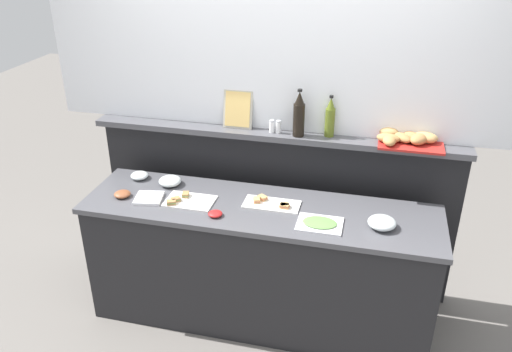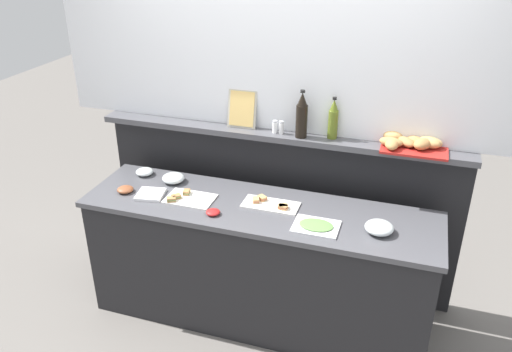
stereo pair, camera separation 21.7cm
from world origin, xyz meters
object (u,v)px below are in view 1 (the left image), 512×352
Objects in this scene: cold_cuts_platter at (320,223)px; bread_basket at (408,138)px; condiment_bowl_teal at (215,214)px; wine_bottle_dark at (299,115)px; pepper_shaker at (278,127)px; glass_bowl_medium at (170,181)px; glass_bowl_small at (140,176)px; glass_bowl_large at (382,223)px; sandwich_platter_front at (272,204)px; sandwich_platter_side at (187,201)px; salt_shaker at (272,126)px; napkin_stack at (149,198)px; condiment_bowl_red at (122,194)px; framed_picture at (238,109)px; olive_oil_bottle at (330,118)px.

cold_cuts_platter is 0.80m from bread_basket.
condiment_bowl_teal is 1.30m from bread_basket.
pepper_shaker is (-0.14, 0.02, -0.10)m from wine_bottle_dark.
cold_cuts_platter is at bearing -14.27° from glass_bowl_medium.
glass_bowl_large is at bearing -8.57° from glass_bowl_small.
sandwich_platter_side is at bearing -170.75° from sandwich_platter_front.
wine_bottle_dark is at bearing -4.78° from salt_shaker.
napkin_stack is (-0.06, -0.22, -0.02)m from glass_bowl_medium.
condiment_bowl_teal is (0.23, -0.12, 0.01)m from sandwich_platter_side.
wine_bottle_dark reaches higher than glass_bowl_large.
glass_bowl_medium reaches higher than sandwich_platter_front.
glass_bowl_large is 0.40× the size of bread_basket.
glass_bowl_large is at bearing -103.48° from bread_basket.
bread_basket reaches higher than sandwich_platter_side.
salt_shaker reaches higher than condiment_bowl_red.
condiment_bowl_red is 1.26m from wine_bottle_dark.
napkin_stack is (0.18, 0.00, -0.01)m from condiment_bowl_red.
cold_cuts_platter is 3.10× the size of salt_shaker.
glass_bowl_large reaches higher than glass_bowl_small.
pepper_shaker is at bearing -7.64° from framed_picture.
salt_shaker is 0.04m from pepper_shaker.
salt_shaker is at bearing 148.70° from glass_bowl_large.
condiment_bowl_red is at bearing 178.25° from cold_cuts_platter.
glass_bowl_small reaches higher than napkin_stack.
glass_bowl_medium is 0.56× the size of olive_oil_bottle.
olive_oil_bottle reaches higher than glass_bowl_large.
salt_shaker reaches higher than cold_cuts_platter.
bread_basket is at bearing -2.01° from olive_oil_bottle.
glass_bowl_medium is (-0.73, 0.11, 0.02)m from sandwich_platter_front.
condiment_bowl_red is 1.11m from pepper_shaker.
sandwich_platter_side is 0.71m from framed_picture.
sandwich_platter_front is at bearing -83.83° from pepper_shaker.
sandwich_platter_front reaches higher than condiment_bowl_teal.
bread_basket is (1.33, 0.46, 0.38)m from sandwich_platter_side.
napkin_stack is (-1.47, -0.01, -0.02)m from glass_bowl_large.
sandwich_platter_side is at bearing 175.09° from cold_cuts_platter.
sandwich_platter_front reaches higher than napkin_stack.
sandwich_platter_side reaches higher than condiment_bowl_teal.
bread_basket reaches higher than glass_bowl_medium.
bread_basket reaches higher than glass_bowl_large.
pepper_shaker is at bearing 147.18° from glass_bowl_large.
condiment_bowl_red is at bearing -178.56° from napkin_stack.
sandwich_platter_side is 3.57× the size of salt_shaker.
glass_bowl_medium is 0.91× the size of napkin_stack.
sandwich_platter_side is 0.77m from pepper_shaker.
olive_oil_bottle is (1.26, 0.51, 0.45)m from condiment_bowl_red.
glass_bowl_medium is at bearing -8.85° from glass_bowl_small.
napkin_stack is 0.83m from framed_picture.
wine_bottle_dark reaches higher than napkin_stack.
bread_basket is at bearing 17.15° from napkin_stack.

